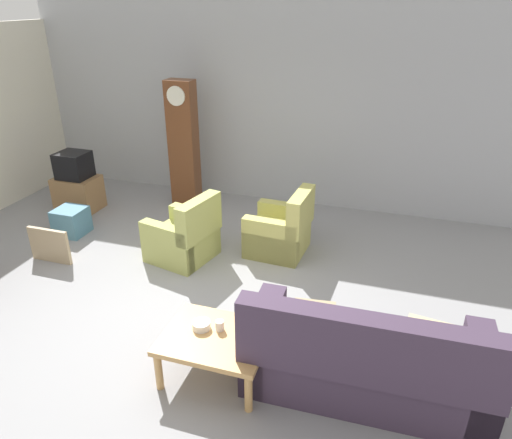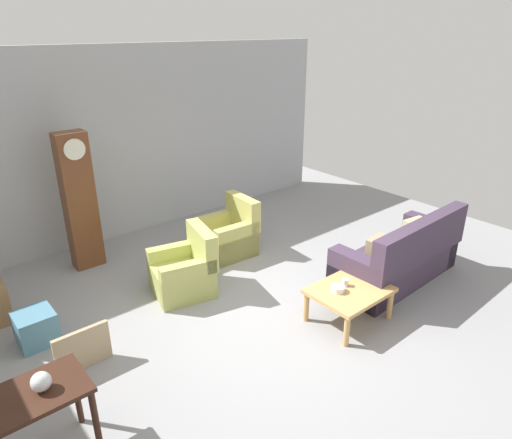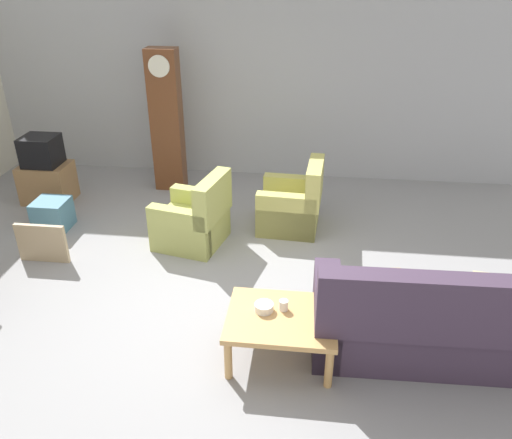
% 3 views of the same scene
% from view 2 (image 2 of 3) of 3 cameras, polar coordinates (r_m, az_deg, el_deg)
% --- Properties ---
extents(ground_plane, '(10.40, 10.40, 0.00)m').
position_cam_2_polar(ground_plane, '(6.03, 1.33, -11.83)').
color(ground_plane, gray).
extents(garage_door_wall, '(8.40, 0.16, 3.20)m').
position_cam_2_polar(garage_door_wall, '(8.22, -15.56, 9.22)').
color(garage_door_wall, '#ADAFB5').
rests_on(garage_door_wall, ground_plane).
extents(couch_floral, '(2.12, 0.94, 1.04)m').
position_cam_2_polar(couch_floral, '(6.93, 17.52, -4.66)').
color(couch_floral, '#423347').
rests_on(couch_floral, ground_plane).
extents(armchair_olive_near, '(0.94, 0.92, 0.92)m').
position_cam_2_polar(armchair_olive_near, '(6.43, -8.86, -6.51)').
color(armchair_olive_near, tan).
rests_on(armchair_olive_near, ground_plane).
extents(armchair_olive_far, '(0.83, 0.81, 0.92)m').
position_cam_2_polar(armchair_olive_far, '(7.44, -3.37, -2.00)').
color(armchair_olive_far, tan).
rests_on(armchair_olive_far, ground_plane).
extents(coffee_table_wood, '(0.96, 0.76, 0.45)m').
position_cam_2_polar(coffee_table_wood, '(5.87, 11.61, -9.02)').
color(coffee_table_wood, tan).
rests_on(coffee_table_wood, ground_plane).
extents(console_table_dark, '(1.30, 0.56, 0.75)m').
position_cam_2_polar(console_table_dark, '(4.33, -29.01, -20.84)').
color(console_table_dark, '#381E14').
rests_on(console_table_dark, ground_plane).
extents(grandfather_clock, '(0.44, 0.30, 2.09)m').
position_cam_2_polar(grandfather_clock, '(7.24, -21.20, 2.10)').
color(grandfather_clock, brown).
rests_on(grandfather_clock, ground_plane).
extents(framed_picture_leaning, '(0.60, 0.05, 0.48)m').
position_cam_2_polar(framed_picture_leaning, '(5.44, -20.82, -14.90)').
color(framed_picture_leaning, tan).
rests_on(framed_picture_leaning, ground_plane).
extents(storage_box_blue, '(0.42, 0.42, 0.40)m').
position_cam_2_polar(storage_box_blue, '(6.05, -25.80, -12.09)').
color(storage_box_blue, teal).
rests_on(storage_box_blue, ground_plane).
extents(glass_dome_cloche, '(0.16, 0.16, 0.16)m').
position_cam_2_polar(glass_dome_cloche, '(4.22, -25.29, -17.86)').
color(glass_dome_cloche, silver).
rests_on(glass_dome_cloche, console_table_dark).
extents(cup_white_porcelain, '(0.08, 0.08, 0.10)m').
position_cam_2_polar(cup_white_porcelain, '(5.86, 11.08, -7.71)').
color(cup_white_porcelain, white).
rests_on(cup_white_porcelain, coffee_table_wood).
extents(cup_blue_rimmed, '(0.08, 0.08, 0.10)m').
position_cam_2_polar(cup_blue_rimmed, '(6.11, 13.49, -6.56)').
color(cup_blue_rimmed, silver).
rests_on(cup_blue_rimmed, coffee_table_wood).
extents(bowl_white_stacked, '(0.17, 0.17, 0.07)m').
position_cam_2_polar(bowl_white_stacked, '(5.73, 10.21, -8.53)').
color(bowl_white_stacked, white).
rests_on(bowl_white_stacked, coffee_table_wood).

